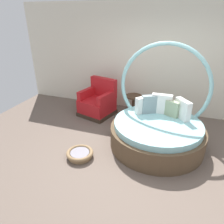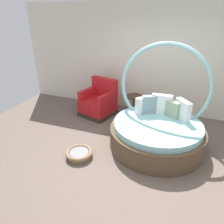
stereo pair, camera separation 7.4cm
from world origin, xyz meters
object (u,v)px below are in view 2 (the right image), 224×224
at_px(round_daybed, 158,127).
at_px(red_armchair, 99,102).
at_px(pet_basket, 79,154).
at_px(side_table, 134,99).

distance_m(round_daybed, red_armchair, 1.92).
distance_m(red_armchair, pet_basket, 1.92).
xyz_separation_m(round_daybed, red_armchair, (-1.70, 0.90, -0.05)).
relative_size(pet_basket, side_table, 0.98).
relative_size(round_daybed, pet_basket, 3.94).
distance_m(round_daybed, pet_basket, 1.65).
bearing_deg(round_daybed, side_table, 123.48).
bearing_deg(red_armchair, pet_basket, -77.85).
height_order(round_daybed, side_table, round_daybed).
xyz_separation_m(round_daybed, pet_basket, (-1.30, -0.96, -0.31)).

